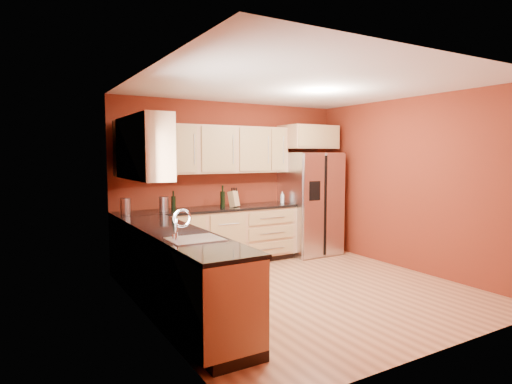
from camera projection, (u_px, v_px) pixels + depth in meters
floor at (303, 290)px, 5.52m from camera, size 4.00×4.00×0.00m
ceiling at (305, 85)px, 5.29m from camera, size 4.00×4.00×0.00m
wall_back at (232, 181)px, 7.12m from camera, size 4.00×0.04×2.60m
wall_front at (444, 206)px, 3.69m from camera, size 4.00×0.04×2.60m
wall_left at (148, 198)px, 4.39m from camera, size 0.04×4.00×2.60m
wall_right at (411, 184)px, 6.41m from camera, size 0.04×4.00×2.60m
base_cabinets_back at (210, 239)px, 6.66m from camera, size 2.90×0.60×0.88m
base_cabinets_left at (177, 276)px, 4.62m from camera, size 0.60×2.80×0.88m
countertop_back at (210, 209)px, 6.61m from camera, size 2.90×0.62×0.04m
countertop_left at (177, 233)px, 4.58m from camera, size 0.62×2.80×0.04m
upper_cabinets_back at (223, 150)px, 6.81m from camera, size 2.30×0.33×0.75m
upper_cabinets_left at (143, 148)px, 5.05m from camera, size 0.33×1.35×0.75m
corner_upper_cabinet at (136, 149)px, 5.95m from camera, size 0.67×0.67×0.75m
over_fridge_cabinet at (308, 137)px, 7.48m from camera, size 0.92×0.60×0.40m
refrigerator at (310, 203)px, 7.52m from camera, size 0.90×0.75×1.78m
window at (165, 176)px, 3.95m from camera, size 0.03×0.90×1.00m
sink_faucet at (195, 224)px, 4.14m from camera, size 0.50×0.42×0.30m
canister_left at (125, 206)px, 5.94m from camera, size 0.15×0.15×0.22m
canister_right at (164, 204)px, 6.21m from camera, size 0.15×0.15×0.21m
wine_bottle_a at (223, 196)px, 6.69m from camera, size 0.10×0.10×0.34m
wine_bottle_b at (173, 201)px, 6.28m from camera, size 0.08×0.08×0.29m
knife_block at (234, 199)px, 6.78m from camera, size 0.16×0.15×0.25m
soap_dispenser at (282, 197)px, 7.28m from camera, size 0.08×0.08×0.19m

